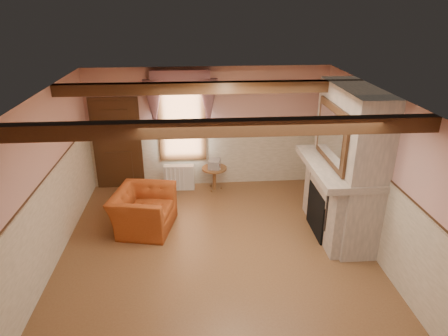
{
  "coord_description": "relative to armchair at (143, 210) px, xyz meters",
  "views": [
    {
      "loc": [
        -0.33,
        -5.87,
        4.16
      ],
      "look_at": [
        0.19,
        0.8,
        1.31
      ],
      "focal_mm": 32.0,
      "sensor_mm": 36.0,
      "label": 1
    }
  ],
  "objects": [
    {
      "name": "oil_lamp",
      "position": [
        3.6,
        0.22,
        1.17
      ],
      "size": [
        0.11,
        0.11,
        0.28
      ],
      "primitive_type": "cylinder",
      "color": "#C17C36",
      "rests_on": "mantel"
    },
    {
      "name": "door",
      "position": [
        -0.74,
        1.94,
        0.66
      ],
      "size": [
        1.1,
        0.1,
        2.1
      ],
      "primitive_type": "cube",
      "color": "black",
      "rests_on": "floor"
    },
    {
      "name": "wall_left",
      "position": [
        -1.39,
        -1.0,
        1.01
      ],
      "size": [
        0.02,
        6.0,
        2.8
      ],
      "primitive_type": "cube",
      "color": "#CE988E",
      "rests_on": "floor"
    },
    {
      "name": "side_table",
      "position": [
        1.47,
        1.63,
        -0.12
      ],
      "size": [
        0.71,
        0.71,
        0.55
      ],
      "primitive_type": "cylinder",
      "rotation": [
        0.0,
        0.0,
        -0.27
      ],
      "color": "brown",
      "rests_on": "floor"
    },
    {
      "name": "floor",
      "position": [
        1.36,
        -1.0,
        -0.39
      ],
      "size": [
        5.5,
        6.0,
        0.01
      ],
      "primitive_type": "cube",
      "color": "brown",
      "rests_on": "ground"
    },
    {
      "name": "overmantel_mirror",
      "position": [
        3.42,
        -0.4,
        1.58
      ],
      "size": [
        0.06,
        1.44,
        1.04
      ],
      "primitive_type": "cube",
      "color": "silver",
      "rests_on": "fireplace"
    },
    {
      "name": "ceiling",
      "position": [
        1.36,
        -1.0,
        2.41
      ],
      "size": [
        5.5,
        6.0,
        0.01
      ],
      "primitive_type": "cube",
      "color": "silver",
      "rests_on": "wall_back"
    },
    {
      "name": "book_stack",
      "position": [
        1.47,
        1.61,
        0.26
      ],
      "size": [
        0.31,
        0.36,
        0.2
      ],
      "primitive_type": "cube",
      "rotation": [
        0.0,
        0.0,
        -0.18
      ],
      "color": "#B7AD8C",
      "rests_on": "side_table"
    },
    {
      "name": "wall_back",
      "position": [
        1.36,
        2.0,
        1.01
      ],
      "size": [
        5.5,
        0.02,
        2.8
      ],
      "primitive_type": "cube",
      "color": "#CE988E",
      "rests_on": "floor"
    },
    {
      "name": "jar_yellow",
      "position": [
        3.6,
        -0.59,
        1.09
      ],
      "size": [
        0.06,
        0.06,
        0.12
      ],
      "primitive_type": "cylinder",
      "color": "yellow",
      "rests_on": "mantel"
    },
    {
      "name": "fireplace",
      "position": [
        3.78,
        -0.4,
        1.01
      ],
      "size": [
        0.85,
        2.0,
        2.8
      ],
      "primitive_type": "cube",
      "color": "gray",
      "rests_on": "floor"
    },
    {
      "name": "firebox",
      "position": [
        3.36,
        -0.4,
        0.06
      ],
      "size": [
        0.2,
        0.95,
        0.9
      ],
      "primitive_type": "cube",
      "color": "black",
      "rests_on": "floor"
    },
    {
      "name": "ceiling_beam_back",
      "position": [
        1.36,
        0.2,
        2.31
      ],
      "size": [
        5.5,
        0.18,
        0.2
      ],
      "primitive_type": "cube",
      "color": "black",
      "rests_on": "ceiling"
    },
    {
      "name": "wainscot",
      "position": [
        1.36,
        -1.0,
        0.36
      ],
      "size": [
        5.5,
        6.0,
        1.5
      ],
      "primitive_type": null,
      "color": "beige",
      "rests_on": "floor"
    },
    {
      "name": "mantel_clock",
      "position": [
        3.6,
        0.4,
        1.13
      ],
      "size": [
        0.14,
        0.24,
        0.2
      ],
      "primitive_type": "cube",
      "color": "black",
      "rests_on": "mantel"
    },
    {
      "name": "bowl",
      "position": [
        3.6,
        -0.28,
        1.07
      ],
      "size": [
        0.31,
        0.31,
        0.08
      ],
      "primitive_type": "imported",
      "color": "brown",
      "rests_on": "mantel"
    },
    {
      "name": "wall_right",
      "position": [
        4.11,
        -1.0,
        1.01
      ],
      "size": [
        0.02,
        6.0,
        2.8
      ],
      "primitive_type": "cube",
      "color": "#CE988E",
      "rests_on": "floor"
    },
    {
      "name": "candle_red",
      "position": [
        3.6,
        -1.0,
        1.11
      ],
      "size": [
        0.06,
        0.06,
        0.16
      ],
      "primitive_type": "cylinder",
      "color": "#B31630",
      "rests_on": "mantel"
    },
    {
      "name": "armchair",
      "position": [
        0.0,
        0.0,
        0.0
      ],
      "size": [
        1.28,
        1.4,
        0.78
      ],
      "primitive_type": "imported",
      "rotation": [
        0.0,
        0.0,
        1.37
      ],
      "color": "#994219",
      "rests_on": "floor"
    },
    {
      "name": "window",
      "position": [
        0.76,
        1.97,
        1.26
      ],
      "size": [
        1.06,
        0.08,
        2.02
      ],
      "primitive_type": "cube",
      "color": "white",
      "rests_on": "wall_back"
    },
    {
      "name": "wall_front",
      "position": [
        1.36,
        -4.0,
        1.01
      ],
      "size": [
        5.5,
        0.02,
        2.8
      ],
      "primitive_type": "cube",
      "color": "#CE988E",
      "rests_on": "floor"
    },
    {
      "name": "radiator",
      "position": [
        0.64,
        1.7,
        -0.09
      ],
      "size": [
        0.71,
        0.22,
        0.6
      ],
      "primitive_type": "cube",
      "rotation": [
        0.0,
        0.0,
        -0.05
      ],
      "color": "silver",
      "rests_on": "floor"
    },
    {
      "name": "ceiling_beam_front",
      "position": [
        1.36,
        -2.2,
        2.31
      ],
      "size": [
        5.5,
        0.18,
        0.2
      ],
      "primitive_type": "cube",
      "color": "black",
      "rests_on": "ceiling"
    },
    {
      "name": "mantel",
      "position": [
        3.6,
        -0.4,
        0.97
      ],
      "size": [
        1.05,
        2.05,
        0.12
      ],
      "primitive_type": "cube",
      "color": "gray",
      "rests_on": "fireplace"
    },
    {
      "name": "window_drapes",
      "position": [
        0.76,
        1.88,
        1.86
      ],
      "size": [
        1.3,
        0.14,
        1.4
      ],
      "primitive_type": "cube",
      "color": "gray",
      "rests_on": "wall_back"
    },
    {
      "name": "chair_rail",
      "position": [
        1.36,
        -1.0,
        1.11
      ],
      "size": [
        5.5,
        6.0,
        0.08
      ],
      "primitive_type": null,
      "color": "black",
      "rests_on": "wainscot"
    }
  ]
}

